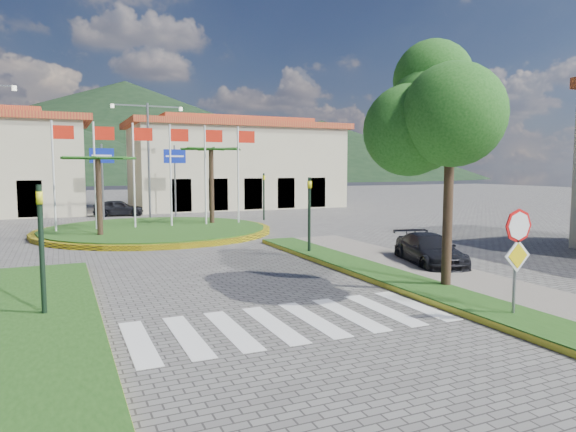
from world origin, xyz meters
name	(u,v)px	position (x,y,z in m)	size (l,w,h in m)	color
ground	(390,390)	(0.00, 0.00, 0.00)	(160.00, 160.00, 0.00)	#575452
sidewalk_right	(546,312)	(6.00, 2.00, 0.07)	(4.00, 28.00, 0.15)	gray
verge_right	(510,317)	(4.80, 2.00, 0.09)	(1.60, 28.00, 0.18)	#1E4513
crosswalk	(289,322)	(0.00, 4.00, 0.01)	(8.00, 3.00, 0.01)	silver
roundabout_island	(155,230)	(0.00, 22.00, 0.17)	(12.70, 12.70, 6.00)	yellow
stop_sign	(517,245)	(4.90, 1.96, 1.79)	(0.80, 0.11, 2.65)	slate
deciduous_tree	(451,112)	(5.50, 5.00, 5.18)	(3.60, 3.60, 6.80)	black
traffic_light_left	(41,239)	(-5.20, 6.50, 1.94)	(0.15, 0.18, 3.20)	black
traffic_light_right	(309,208)	(4.50, 12.00, 1.94)	(0.15, 0.18, 3.20)	black
traffic_light_far	(264,192)	(8.00, 26.00, 1.94)	(0.18, 0.15, 3.20)	black
direction_sign_west	(102,168)	(-2.00, 30.97, 3.53)	(1.60, 0.14, 5.20)	slate
direction_sign_east	(175,168)	(3.00, 30.97, 3.53)	(1.60, 0.14, 5.20)	slate
street_lamp_centre	(149,154)	(1.00, 30.00, 4.50)	(4.80, 0.16, 8.00)	slate
building_right	(236,164)	(10.00, 38.00, 3.90)	(19.08, 9.54, 8.05)	#C4B994
hill_far_mid	(126,130)	(15.00, 160.00, 15.00)	(180.00, 180.00, 30.00)	black
hill_far_east	(322,150)	(70.00, 135.00, 9.00)	(120.00, 120.00, 18.00)	black
hill_near_back	(33,149)	(-10.00, 130.00, 8.00)	(110.00, 110.00, 16.00)	black
white_van	(0,208)	(-8.73, 35.69, 0.66)	(2.18, 4.73, 1.31)	white
car_dark_a	(119,208)	(-0.78, 33.14, 0.61)	(1.43, 3.55, 1.21)	black
car_dark_b	(169,205)	(3.29, 34.87, 0.61)	(1.28, 3.68, 1.21)	black
car_side_right	(430,250)	(7.50, 8.16, 0.58)	(1.63, 4.00, 1.16)	black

